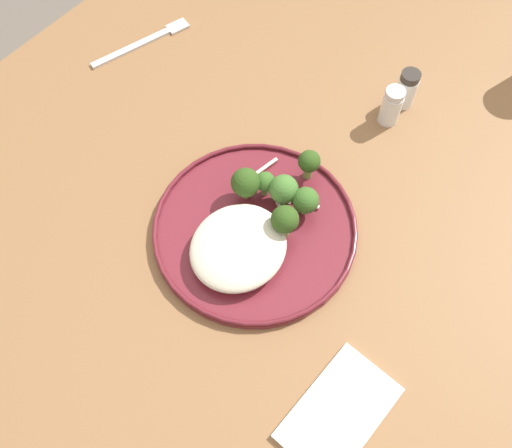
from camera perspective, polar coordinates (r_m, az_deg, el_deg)
The scene contains 24 objects.
ground at distance 1.52m, azimuth -1.38°, elevation -12.89°, with size 6.00×6.00×0.00m, color #665B51.
wooden_dining_table at distance 0.90m, azimuth -2.26°, elevation -1.59°, with size 1.40×1.00×0.74m.
dinner_plate at distance 0.81m, azimuth -0.00°, elevation -0.39°, with size 0.29×0.29×0.02m.
noodle_bed at distance 0.78m, azimuth -1.78°, elevation -2.33°, with size 0.14×0.13×0.04m.
seared_scallop_right_edge at distance 0.79m, azimuth -2.23°, elevation -0.99°, with size 0.03×0.03×0.02m.
seared_scallop_on_noodles at distance 0.78m, azimuth -4.57°, elevation -3.97°, with size 0.02×0.02×0.01m.
seared_scallop_half_hidden at distance 0.79m, azimuth -5.05°, elevation -2.69°, with size 0.02×0.02×0.01m.
seared_scallop_tiny_bay at distance 0.78m, azimuth -1.81°, elevation -2.75°, with size 0.03×0.03×0.02m.
seared_scallop_center_golden at distance 0.78m, azimuth 0.23°, elevation -3.00°, with size 0.03×0.03×0.01m.
seared_scallop_rear_pale at distance 0.79m, azimuth -4.38°, elevation -1.37°, with size 0.03×0.03×0.02m.
broccoli_floret_rear_charred at distance 0.77m, azimuth 2.89°, elevation 0.38°, with size 0.04×0.04×0.06m.
broccoli_floret_tall_stalk at distance 0.83m, azimuth 5.31°, elevation 6.13°, with size 0.03×0.03×0.05m.
broccoli_floret_split_head at distance 0.81m, azimuth 0.91°, elevation 4.19°, with size 0.03×0.03×0.05m.
broccoli_floret_near_rim at distance 0.80m, azimuth 2.77°, elevation 3.46°, with size 0.04×0.04×0.06m.
broccoli_floret_left_leaning at distance 0.80m, azimuth 4.97°, elevation 2.34°, with size 0.04×0.04×0.05m.
broccoli_floret_beside_noodles at distance 0.80m, azimuth -0.85°, elevation 3.99°, with size 0.04×0.04×0.06m.
onion_sliver_curled_piece at distance 0.86m, azimuth 0.80°, elevation 5.58°, with size 0.05×0.01×0.00m, color silver.
onion_sliver_long_sliver at distance 0.83m, azimuth 2.22°, elevation 3.09°, with size 0.05×0.01×0.00m, color silver.
onion_sliver_pale_crescent at distance 0.83m, azimuth 4.37°, elevation 2.26°, with size 0.06×0.01×0.00m, color silver.
onion_sliver_short_strip at distance 0.82m, azimuth 2.81°, elevation 1.01°, with size 0.04×0.01×0.00m, color silver.
dinner_fork at distance 1.06m, azimuth -11.06°, elevation 17.37°, with size 0.18×0.07×0.00m.
folded_napkin at distance 0.74m, azimuth 8.25°, elevation -18.09°, with size 0.15×0.09×0.01m, color white.
salt_shaker at distance 0.93m, azimuth 13.34°, elevation 11.37°, with size 0.03×0.03×0.07m.
pepper_shaker at distance 0.96m, azimuth 14.76°, elevation 12.87°, with size 0.03×0.03×0.07m.
Camera 1 is at (-0.29, -0.28, 1.46)m, focal length 40.16 mm.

